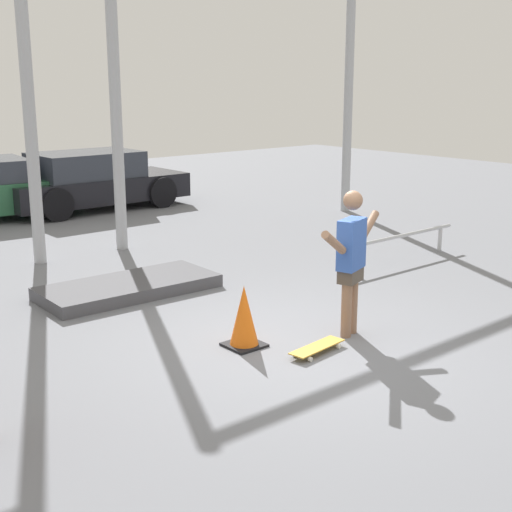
{
  "coord_description": "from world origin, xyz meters",
  "views": [
    {
      "loc": [
        -5.43,
        -5.44,
        2.98
      ],
      "look_at": [
        0.24,
        1.27,
        0.78
      ],
      "focal_mm": 50.0,
      "sensor_mm": 36.0,
      "label": 1
    }
  ],
  "objects": [
    {
      "name": "ground_plane",
      "position": [
        0.0,
        0.0,
        0.0
      ],
      "size": [
        36.0,
        36.0,
        0.0
      ],
      "primitive_type": "plane",
      "color": "slate"
    },
    {
      "name": "skateboarder",
      "position": [
        0.61,
        -0.01,
        0.97
      ],
      "size": [
        1.44,
        0.57,
        1.74
      ],
      "rotation": [
        0.0,
        0.0,
        0.33
      ],
      "color": "#8C664C",
      "rests_on": "ground_plane"
    },
    {
      "name": "skateboard",
      "position": [
        -0.09,
        -0.18,
        0.06
      ],
      "size": [
        0.78,
        0.32,
        0.08
      ],
      "rotation": [
        0.0,
        0.0,
        0.12
      ],
      "color": "gold",
      "rests_on": "ground_plane"
    },
    {
      "name": "manual_pad",
      "position": [
        -0.53,
        3.16,
        0.09
      ],
      "size": [
        2.53,
        1.18,
        0.18
      ],
      "primitive_type": "cube",
      "rotation": [
        0.0,
        0.0,
        -0.03
      ],
      "color": "#47474C",
      "rests_on": "ground_plane"
    },
    {
      "name": "grind_rail",
      "position": [
        3.86,
        1.86,
        0.36
      ],
      "size": [
        2.81,
        0.07,
        0.45
      ],
      "rotation": [
        0.0,
        0.0,
        0.0
      ],
      "color": "#B7BABF",
      "rests_on": "ground_plane"
    },
    {
      "name": "canopy_support_right",
      "position": [
        3.69,
        5.62,
        3.5
      ],
      "size": [
        6.04,
        0.2,
        5.64
      ],
      "color": "#A5A8AD",
      "rests_on": "ground_plane"
    },
    {
      "name": "parked_car_black",
      "position": [
        2.26,
        9.58,
        0.65
      ],
      "size": [
        4.26,
        1.93,
        1.34
      ],
      "rotation": [
        0.0,
        0.0,
        -0.0
      ],
      "color": "black",
      "rests_on": "ground_plane"
    },
    {
      "name": "traffic_cone",
      "position": [
        -0.59,
        0.5,
        0.35
      ],
      "size": [
        0.41,
        0.41,
        0.72
      ],
      "color": "black",
      "rests_on": "ground_plane"
    }
  ]
}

